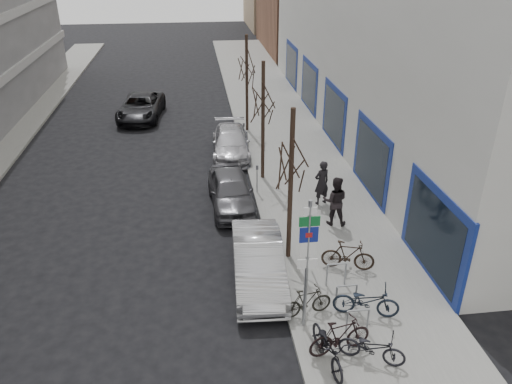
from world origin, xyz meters
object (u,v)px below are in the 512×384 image
object	(u,v)px
bike_rack	(346,294)
parked_car_back	(231,143)
bike_mid_curb	(366,299)
pedestrian_near	(322,183)
meter_back	(244,132)
highway_sign_pole	(307,258)
tree_mid	(263,94)
tree_near	(292,151)
lane_car	(141,107)
meter_mid	(257,176)
bike_far_curb	(372,345)
parked_car_front	(258,262)
bike_near_right	(340,336)
meter_front	(278,246)
pedestrian_far	(335,201)
bike_near_left	(328,344)
bike_mid_inner	(307,302)
tree_far	(247,61)
parked_car_mid	(231,190)
bike_far_inner	(348,255)

from	to	relation	value
bike_rack	parked_car_back	size ratio (longest dim) A/B	0.49
bike_mid_curb	parked_car_back	world-z (taller)	parked_car_back
pedestrian_near	meter_back	bearing A→B (deg)	-90.74
highway_sign_pole	tree_mid	bearing A→B (deg)	88.86
tree_near	lane_car	xyz separation A→B (m)	(-6.26, 16.38, -3.38)
meter_mid	meter_back	size ratio (longest dim) A/B	1.00
bike_mid_curb	bike_far_curb	size ratio (longest dim) A/B	1.10
bike_far_curb	parked_car_front	xyz separation A→B (m)	(-2.46, 3.93, 0.06)
meter_back	pedestrian_near	xyz separation A→B (m)	(2.50, -6.85, 0.19)
bike_near_right	pedestrian_near	world-z (taller)	pedestrian_near
bike_far_curb	tree_mid	bearing A→B (deg)	32.20
meter_front	pedestrian_far	size ratio (longest dim) A/B	0.64
bike_mid_curb	parked_car_back	size ratio (longest dim) A/B	0.42
bike_near_left	parked_car_back	bearing A→B (deg)	86.92
meter_front	bike_near_right	distance (m)	4.25
meter_mid	bike_mid_inner	xyz separation A→B (m)	(0.41, -8.08, -0.29)
tree_far	bike_mid_inner	world-z (taller)	tree_far
bike_rack	parked_car_mid	bearing A→B (deg)	112.03
meter_front	bike_far_inner	bearing A→B (deg)	-12.29
tree_far	pedestrian_near	xyz separation A→B (m)	(2.05, -9.35, -3.00)
tree_far	bike_near_left	distance (m)	18.27
tree_mid	pedestrian_far	bearing A→B (deg)	-64.60
tree_mid	pedestrian_near	distance (m)	4.62
bike_far_curb	bike_far_inner	xyz separation A→B (m)	(0.56, 4.05, 0.01)
bike_rack	bike_near_right	bearing A→B (deg)	-111.54
bike_near_left	pedestrian_far	world-z (taller)	pedestrian_far
tree_far	bike_far_inner	xyz separation A→B (m)	(1.82, -13.99, -3.41)
bike_near_right	parked_car_mid	size ratio (longest dim) A/B	0.42
meter_back	bike_far_inner	world-z (taller)	meter_back
meter_mid	tree_far	bearing A→B (deg)	86.78
pedestrian_near	parked_car_front	bearing A→B (deg)	34.88
tree_near	meter_mid	size ratio (longest dim) A/B	4.33
meter_front	bike_near_right	world-z (taller)	meter_front
bike_near_left	bike_mid_curb	size ratio (longest dim) A/B	1.02
meter_mid	pedestrian_far	xyz separation A→B (m)	(2.60, -3.03, 0.23)
tree_mid	bike_near_right	size ratio (longest dim) A/B	3.04
highway_sign_pole	tree_mid	world-z (taller)	tree_mid
tree_far	bike_mid_curb	distance (m)	16.72
parked_car_mid	lane_car	bearing A→B (deg)	108.02
tree_far	parked_car_back	bearing A→B (deg)	-109.86
bike_far_inner	bike_far_curb	bearing A→B (deg)	-169.92
meter_front	meter_back	xyz separation A→B (m)	(0.00, 11.00, 0.00)
highway_sign_pole	meter_mid	bearing A→B (deg)	91.68
bike_rack	pedestrian_far	bearing A→B (deg)	78.99
bike_rack	meter_back	distance (m)	13.50
highway_sign_pole	bike_near_left	size ratio (longest dim) A/B	2.13
bike_mid_inner	parked_car_mid	world-z (taller)	parked_car_mid
meter_front	parked_car_mid	world-z (taller)	parked_car_mid
parked_car_mid	parked_car_front	bearing A→B (deg)	-87.69
pedestrian_near	bike_far_inner	bearing A→B (deg)	66.32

